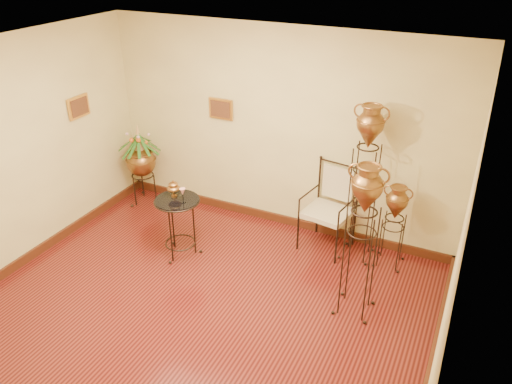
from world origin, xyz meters
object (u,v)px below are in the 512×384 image
at_px(amphora_mid, 361,241).
at_px(planter_urn, 141,159).
at_px(amphora_tall, 364,183).
at_px(armchair, 328,210).
at_px(side_table, 179,226).

xyz_separation_m(amphora_mid, planter_urn, (-3.67, 1.05, -0.18)).
xyz_separation_m(amphora_tall, amphora_mid, (0.26, -1.05, -0.14)).
bearing_deg(amphora_tall, armchair, 180.00).
xyz_separation_m(amphora_mid, armchair, (-0.69, 1.05, -0.34)).
bearing_deg(side_table, armchair, 30.24).
relative_size(amphora_tall, side_table, 2.01).
bearing_deg(armchair, planter_urn, -170.49).
bearing_deg(planter_urn, armchair, 0.00).
bearing_deg(amphora_tall, amphora_mid, -75.94).
bearing_deg(amphora_mid, side_table, 178.05).
relative_size(amphora_mid, armchair, 1.57).
distance_m(amphora_mid, planter_urn, 3.82).
height_order(planter_urn, armchair, planter_urn).
distance_m(amphora_mid, side_table, 2.41).
bearing_deg(side_table, planter_urn, 143.33).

